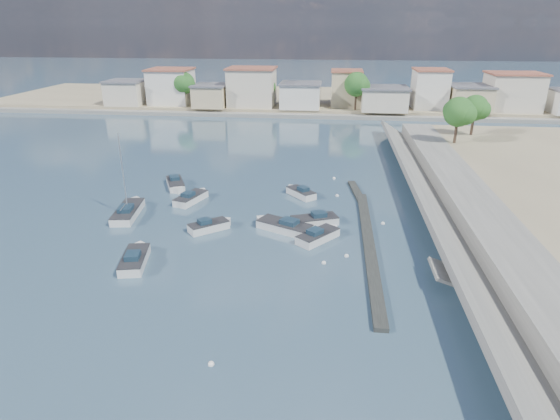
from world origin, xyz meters
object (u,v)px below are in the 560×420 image
(motorboat_b, at_px, (211,226))
(motorboat_h, at_px, (320,236))
(sailboat, at_px, (129,211))
(motorboat_d, at_px, (312,221))
(motorboat_f, at_px, (300,193))
(motorboat_e, at_px, (192,198))
(motorboat_g, at_px, (176,185))
(motorboat_c, at_px, (282,226))
(motorboat_a, at_px, (135,259))

(motorboat_b, height_order, motorboat_h, same)
(motorboat_h, height_order, sailboat, sailboat)
(motorboat_d, bearing_deg, motorboat_f, 102.42)
(motorboat_e, relative_size, motorboat_h, 1.12)
(motorboat_e, xyz_separation_m, motorboat_h, (14.78, -8.62, 0.00))
(motorboat_e, relative_size, motorboat_g, 0.98)
(motorboat_c, bearing_deg, motorboat_h, -26.38)
(motorboat_a, xyz_separation_m, motorboat_d, (14.47, 9.78, -0.00))
(sailboat, bearing_deg, motorboat_b, -16.86)
(motorboat_c, distance_m, motorboat_h, 4.17)
(motorboat_d, relative_size, motorboat_e, 1.02)
(motorboat_a, relative_size, motorboat_d, 1.04)
(sailboat, bearing_deg, motorboat_g, 76.53)
(motorboat_c, distance_m, motorboat_e, 12.95)
(motorboat_b, distance_m, sailboat, 10.04)
(motorboat_c, distance_m, motorboat_g, 18.21)
(motorboat_c, relative_size, motorboat_h, 1.30)
(motorboat_a, xyz_separation_m, motorboat_f, (12.65, 18.02, -0.00))
(motorboat_f, bearing_deg, motorboat_c, -96.08)
(motorboat_f, distance_m, sailboat, 19.25)
(motorboat_g, xyz_separation_m, motorboat_h, (18.14, -12.99, -0.00))
(sailboat, bearing_deg, motorboat_a, -64.21)
(motorboat_c, bearing_deg, motorboat_a, -144.84)
(motorboat_d, height_order, motorboat_g, same)
(motorboat_e, xyz_separation_m, sailboat, (-5.53, -4.67, 0.03))
(motorboat_b, height_order, motorboat_g, same)
(motorboat_e, height_order, motorboat_h, same)
(motorboat_d, distance_m, motorboat_e, 14.84)
(motorboat_e, bearing_deg, motorboat_b, -61.70)
(motorboat_c, xyz_separation_m, motorboat_d, (2.86, 1.61, -0.00))
(motorboat_e, distance_m, sailboat, 7.23)
(motorboat_a, distance_m, motorboat_c, 14.19)
(motorboat_c, distance_m, sailboat, 16.70)
(motorboat_c, xyz_separation_m, sailboat, (-16.57, 2.10, 0.03))
(motorboat_e, height_order, motorboat_g, same)
(motorboat_b, height_order, motorboat_c, same)
(motorboat_e, relative_size, motorboat_f, 1.27)
(motorboat_a, bearing_deg, motorboat_h, 22.40)
(motorboat_d, bearing_deg, sailboat, 178.54)
(motorboat_b, relative_size, motorboat_f, 1.00)
(motorboat_e, xyz_separation_m, motorboat_f, (12.09, 3.08, -0.00))
(motorboat_c, relative_size, sailboat, 0.65)
(motorboat_a, relative_size, sailboat, 0.60)
(motorboat_c, bearing_deg, sailboat, 172.77)
(motorboat_f, xyz_separation_m, motorboat_h, (2.68, -11.70, 0.00))
(motorboat_a, xyz_separation_m, motorboat_g, (-2.80, 19.31, 0.00))
(motorboat_d, xyz_separation_m, motorboat_f, (-1.82, 8.24, 0.00))
(motorboat_e, bearing_deg, motorboat_h, -30.26)
(motorboat_f, bearing_deg, motorboat_b, -126.92)
(motorboat_h, bearing_deg, motorboat_a, -157.60)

